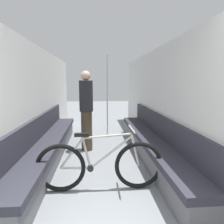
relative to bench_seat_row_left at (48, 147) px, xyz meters
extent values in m
cube|color=silver|center=(-0.26, -0.18, 0.84)|extent=(0.10, 8.89, 2.27)
cube|color=silver|center=(2.32, -0.18, 0.84)|extent=(0.10, 8.89, 2.27)
cube|color=#5B5B60|center=(0.03, 0.00, -0.11)|extent=(0.41, 4.27, 0.35)
cube|color=#2D2D38|center=(0.03, 0.00, 0.11)|extent=(0.48, 4.27, 0.10)
cube|color=#2D2D38|center=(-0.18, 0.00, 0.38)|extent=(0.07, 4.27, 0.43)
cube|color=#5B5B60|center=(2.03, 0.00, -0.11)|extent=(0.41, 4.27, 0.35)
cube|color=#2D2D38|center=(2.03, 0.00, 0.11)|extent=(0.48, 4.27, 0.10)
cube|color=#2D2D38|center=(2.24, 0.00, 0.38)|extent=(0.07, 4.27, 0.43)
torus|color=black|center=(0.44, -1.12, 0.06)|extent=(0.70, 0.06, 0.70)
torus|color=black|center=(1.55, -1.12, 0.06)|extent=(0.70, 0.06, 0.70)
cylinder|color=#B7B2A8|center=(0.65, -1.12, 0.05)|extent=(0.42, 0.03, 0.05)
cylinder|color=#B7B2A8|center=(0.59, -1.12, 0.26)|extent=(0.33, 0.03, 0.43)
cylinder|color=#B7B2A8|center=(0.80, -1.12, 0.29)|extent=(0.14, 0.03, 0.50)
cylinder|color=#B7B2A8|center=(1.15, -1.12, 0.27)|extent=(0.60, 0.03, 0.48)
cylinder|color=#B7B2A8|center=(1.09, -1.12, 0.51)|extent=(0.70, 0.03, 0.08)
cylinder|color=#B7B2A8|center=(1.50, -1.12, 0.29)|extent=(0.14, 0.03, 0.46)
cylinder|color=black|center=(0.86, -1.12, 0.04)|extent=(0.09, 0.06, 0.09)
cube|color=black|center=(0.74, -1.12, 0.53)|extent=(0.20, 0.07, 0.04)
cylinder|color=#B7B2A8|center=(1.44, -1.12, 0.60)|extent=(0.02, 0.46, 0.02)
cylinder|color=gray|center=(1.26, 1.67, -0.29)|extent=(0.08, 0.08, 0.01)
cylinder|color=silver|center=(1.26, 1.67, 0.83)|extent=(0.04, 0.04, 2.25)
cylinder|color=#473828|center=(0.73, 0.60, 0.16)|extent=(0.25, 0.25, 0.89)
cylinder|color=#232328|center=(0.73, 0.60, 0.94)|extent=(0.30, 0.30, 0.68)
sphere|color=beige|center=(0.73, 0.60, 1.38)|extent=(0.21, 0.21, 0.21)
camera|label=1|loc=(0.94, -3.81, 1.26)|focal=32.00mm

